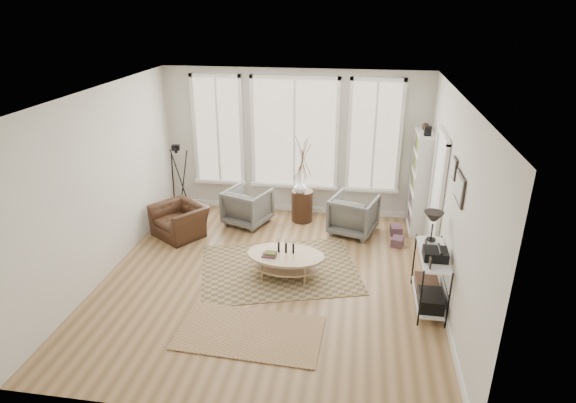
% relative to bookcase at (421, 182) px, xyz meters
% --- Properties ---
extents(room, '(5.50, 5.54, 2.90)m').
position_rel_bookcase_xyz_m(room, '(-2.42, -2.20, 0.47)').
color(room, '#9F794E').
rests_on(room, ground).
extents(bay_window, '(4.14, 0.12, 2.24)m').
position_rel_bookcase_xyz_m(bay_window, '(-2.44, 0.49, 0.65)').
color(bay_window, tan).
rests_on(bay_window, ground).
extents(door, '(0.09, 1.06, 2.22)m').
position_rel_bookcase_xyz_m(door, '(0.13, -1.08, 0.17)').
color(door, silver).
rests_on(door, ground).
extents(bookcase, '(0.31, 0.85, 2.06)m').
position_rel_bookcase_xyz_m(bookcase, '(0.00, 0.00, 0.00)').
color(bookcase, white).
rests_on(bookcase, ground).
extents(low_shelf, '(0.38, 1.08, 1.30)m').
position_rel_bookcase_xyz_m(low_shelf, '(-0.06, -2.52, -0.44)').
color(low_shelf, white).
rests_on(low_shelf, ground).
extents(wall_art, '(0.04, 0.88, 0.44)m').
position_rel_bookcase_xyz_m(wall_art, '(0.14, -2.49, 0.92)').
color(wall_art, black).
rests_on(wall_art, ground).
extents(rug_main, '(2.92, 2.50, 0.01)m').
position_rel_bookcase_xyz_m(rug_main, '(-2.34, -1.89, -0.95)').
color(rug_main, brown).
rests_on(rug_main, ground).
extents(rug_runner, '(1.93, 1.13, 0.01)m').
position_rel_bookcase_xyz_m(rug_runner, '(-2.44, -3.57, -0.94)').
color(rug_runner, brown).
rests_on(rug_runner, ground).
extents(coffee_table, '(1.26, 0.83, 0.56)m').
position_rel_bookcase_xyz_m(coffee_table, '(-2.21, -2.07, -0.65)').
color(coffee_table, tan).
rests_on(coffee_table, ground).
extents(armchair_left, '(1.00, 1.01, 0.72)m').
position_rel_bookcase_xyz_m(armchair_left, '(-3.25, -0.25, -0.60)').
color(armchair_left, slate).
rests_on(armchair_left, ground).
extents(armchair_right, '(1.00, 1.01, 0.74)m').
position_rel_bookcase_xyz_m(armchair_right, '(-1.19, -0.34, -0.59)').
color(armchair_right, slate).
rests_on(armchair_right, ground).
extents(side_table, '(0.42, 0.42, 1.76)m').
position_rel_bookcase_xyz_m(side_table, '(-2.21, 0.05, -0.11)').
color(side_table, '#3B2114').
rests_on(side_table, ground).
extents(vase, '(0.31, 0.31, 0.25)m').
position_rel_bookcase_xyz_m(vase, '(-2.24, -0.05, -0.20)').
color(vase, silver).
rests_on(vase, side_table).
extents(accent_chair, '(1.19, 1.16, 0.59)m').
position_rel_bookcase_xyz_m(accent_chair, '(-4.38, -0.94, -0.66)').
color(accent_chair, '#3B2114').
rests_on(accent_chair, ground).
extents(tripod_camera, '(0.53, 0.53, 1.50)m').
position_rel_bookcase_xyz_m(tripod_camera, '(-4.66, -0.11, -0.27)').
color(tripod_camera, black).
rests_on(tripod_camera, ground).
extents(book_stack_near, '(0.23, 0.28, 0.17)m').
position_rel_bookcase_xyz_m(book_stack_near, '(-0.39, -0.29, -0.87)').
color(book_stack_near, maroon).
rests_on(book_stack_near, ground).
extents(book_stack_far, '(0.25, 0.29, 0.16)m').
position_rel_bookcase_xyz_m(book_stack_far, '(-0.39, -0.76, -0.88)').
color(book_stack_far, maroon).
rests_on(book_stack_far, ground).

